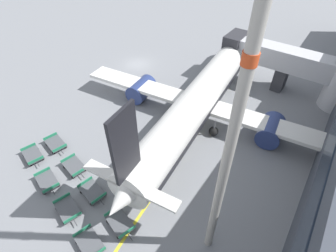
{
  "coord_description": "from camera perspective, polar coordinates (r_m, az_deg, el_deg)",
  "views": [
    {
      "loc": [
        27.44,
        -30.59,
        22.16
      ],
      "look_at": [
        14.71,
        -12.04,
        2.06
      ],
      "focal_mm": 28.0,
      "sensor_mm": 36.0,
      "label": 1
    }
  ],
  "objects": [
    {
      "name": "baggage_dolly_row_near_col_d",
      "position": [
        24.61,
        -16.69,
        -23.29
      ],
      "size": [
        3.44,
        2.3,
        0.92
      ],
      "color": "#515459",
      "rests_on": "ground_plane"
    },
    {
      "name": "baggage_dolly_row_near_col_c",
      "position": [
        26.81,
        -21.0,
        -16.56
      ],
      "size": [
        3.44,
        2.35,
        0.92
      ],
      "color": "#515459",
      "rests_on": "ground_plane"
    },
    {
      "name": "baggage_dolly_row_mid_a_col_a",
      "position": [
        33.0,
        -23.29,
        -3.56
      ],
      "size": [
        3.44,
        2.22,
        0.92
      ],
      "color": "#515459",
      "rests_on": "ground_plane"
    },
    {
      "name": "baggage_dolly_row_mid_a_col_b",
      "position": [
        29.79,
        -19.72,
        -8.26
      ],
      "size": [
        3.44,
        2.17,
        0.92
      ],
      "color": "#515459",
      "rests_on": "ground_plane"
    },
    {
      "name": "baggage_dolly_row_mid_a_col_c",
      "position": [
        27.22,
        -16.15,
        -13.53
      ],
      "size": [
        3.44,
        2.14,
        0.92
      ],
      "color": "#515459",
      "rests_on": "ground_plane"
    },
    {
      "name": "baggage_dolly_row_mid_a_col_d",
      "position": [
        24.91,
        -10.42,
        -19.96
      ],
      "size": [
        3.44,
        2.36,
        0.92
      ],
      "color": "#515459",
      "rests_on": "ground_plane"
    },
    {
      "name": "jet_bridge",
      "position": [
        41.32,
        26.96,
        11.06
      ],
      "size": [
        19.07,
        4.62,
        6.5
      ],
      "color": "silver",
      "rests_on": "ground_plane"
    },
    {
      "name": "apron_light_mast",
      "position": [
        14.59,
        13.53,
        -3.49
      ],
      "size": [
        2.0,
        0.74,
        21.75
      ],
      "color": "#ADA89E",
      "rests_on": "ground_plane"
    },
    {
      "name": "stand_guidance_stripe",
      "position": [
        29.58,
        2.41,
        -6.78
      ],
      "size": [
        4.21,
        36.46,
        0.01
      ],
      "color": "yellow",
      "rests_on": "ground_plane"
    },
    {
      "name": "ground_plane",
      "position": [
        46.69,
        -6.72,
        13.16
      ],
      "size": [
        500.0,
        500.0,
        0.0
      ],
      "primitive_type": "plane",
      "color": "gray"
    },
    {
      "name": "baggage_dolly_row_near_col_b",
      "position": [
        29.53,
        -24.81,
        -10.86
      ],
      "size": [
        3.44,
        2.33,
        0.92
      ],
      "color": "#515459",
      "rests_on": "ground_plane"
    },
    {
      "name": "baggage_dolly_row_near_col_a",
      "position": [
        32.74,
        -27.38,
        -5.65
      ],
      "size": [
        3.44,
        2.32,
        0.92
      ],
      "color": "#515459",
      "rests_on": "ground_plane"
    },
    {
      "name": "airplane",
      "position": [
        33.42,
        7.46,
        6.55
      ],
      "size": [
        33.14,
        38.28,
        11.62
      ],
      "color": "white",
      "rests_on": "ground_plane"
    }
  ]
}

